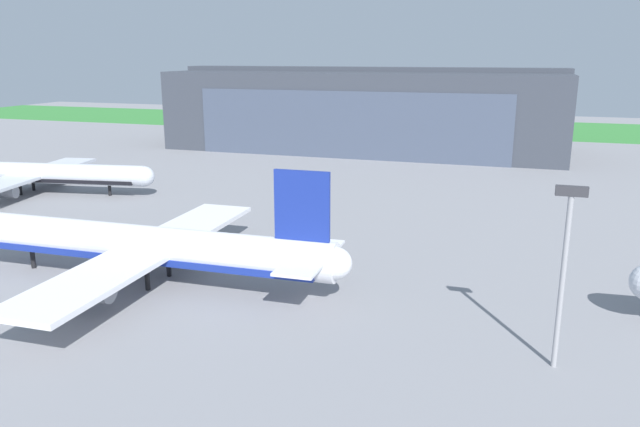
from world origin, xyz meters
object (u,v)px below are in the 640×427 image
object	(u,v)px
maintenance_hangar	(366,110)
airliner_near_left	(142,246)
apron_light_mast	(564,261)
airliner_far_right	(33,174)

from	to	relation	value
maintenance_hangar	airliner_near_left	world-z (taller)	maintenance_hangar
apron_light_mast	maintenance_hangar	bearing A→B (deg)	111.37
maintenance_hangar	apron_light_mast	world-z (taller)	maintenance_hangar
maintenance_hangar	airliner_near_left	size ratio (longest dim) A/B	2.10
airliner_far_right	apron_light_mast	world-z (taller)	apron_light_mast
maintenance_hangar	airliner_near_left	distance (m)	107.28
airliner_near_left	apron_light_mast	xyz separation A→B (m)	(43.55, -6.49, 4.95)
maintenance_hangar	airliner_far_right	size ratio (longest dim) A/B	2.23
maintenance_hangar	apron_light_mast	distance (m)	121.99
maintenance_hangar	airliner_far_right	bearing A→B (deg)	-121.23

